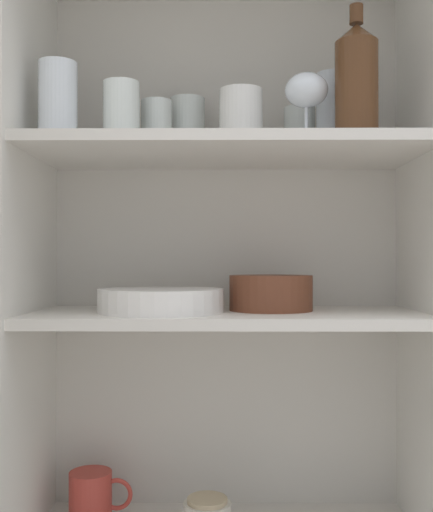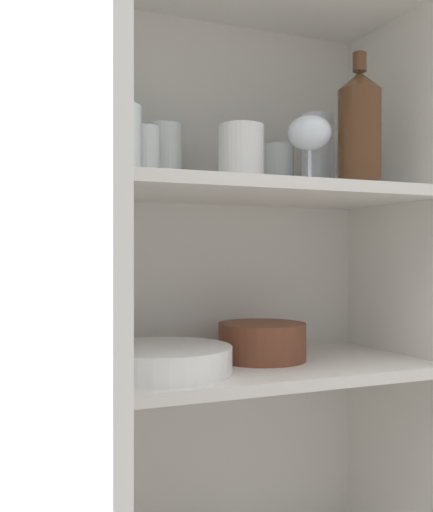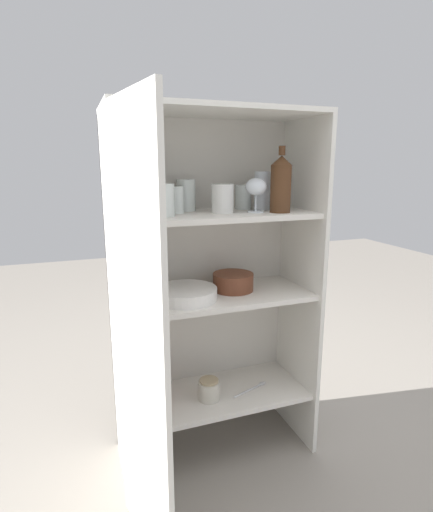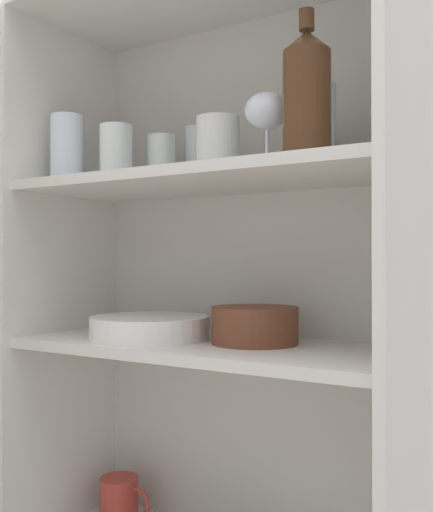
{
  "view_description": "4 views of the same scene",
  "coord_description": "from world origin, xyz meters",
  "px_view_note": "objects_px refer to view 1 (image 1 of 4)",
  "views": [
    {
      "loc": [
        -0.01,
        -0.99,
        0.78
      ],
      "look_at": [
        -0.02,
        0.16,
        0.79
      ],
      "focal_mm": 42.0,
      "sensor_mm": 36.0,
      "label": 1
    },
    {
      "loc": [
        -0.42,
        -0.81,
        0.88
      ],
      "look_at": [
        -0.0,
        0.19,
        0.88
      ],
      "focal_mm": 42.0,
      "sensor_mm": 36.0,
      "label": 2
    },
    {
      "loc": [
        -0.5,
        -1.24,
        1.18
      ],
      "look_at": [
        -0.0,
        0.14,
        0.85
      ],
      "focal_mm": 28.0,
      "sensor_mm": 36.0,
      "label": 3
    },
    {
      "loc": [
        0.61,
        -0.81,
        0.84
      ],
      "look_at": [
        0.01,
        0.17,
        0.85
      ],
      "focal_mm": 42.0,
      "sensor_mm": 36.0,
      "label": 4
    }
  ],
  "objects_px": {
    "coffee_mug_primary": "(92,497)",
    "mixing_bowl_large": "(271,291)",
    "wine_bottle": "(356,80)",
    "plate_stack_white": "(161,301)"
  },
  "relations": [
    {
      "from": "wine_bottle",
      "to": "coffee_mug_primary",
      "type": "height_order",
      "value": "wine_bottle"
    },
    {
      "from": "mixing_bowl_large",
      "to": "coffee_mug_primary",
      "type": "distance_m",
      "value": 0.55
    },
    {
      "from": "plate_stack_white",
      "to": "mixing_bowl_large",
      "type": "distance_m",
      "value": 0.22
    },
    {
      "from": "coffee_mug_primary",
      "to": "mixing_bowl_large",
      "type": "bearing_deg",
      "value": -5.64
    },
    {
      "from": "wine_bottle",
      "to": "coffee_mug_primary",
      "type": "xyz_separation_m",
      "value": [
        -0.51,
        0.13,
        -0.8
      ]
    },
    {
      "from": "plate_stack_white",
      "to": "coffee_mug_primary",
      "type": "height_order",
      "value": "plate_stack_white"
    },
    {
      "from": "plate_stack_white",
      "to": "wine_bottle",
      "type": "bearing_deg",
      "value": -8.08
    },
    {
      "from": "mixing_bowl_large",
      "to": "coffee_mug_primary",
      "type": "height_order",
      "value": "mixing_bowl_large"
    },
    {
      "from": "mixing_bowl_large",
      "to": "plate_stack_white",
      "type": "bearing_deg",
      "value": -167.45
    },
    {
      "from": "wine_bottle",
      "to": "mixing_bowl_large",
      "type": "height_order",
      "value": "wine_bottle"
    }
  ]
}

